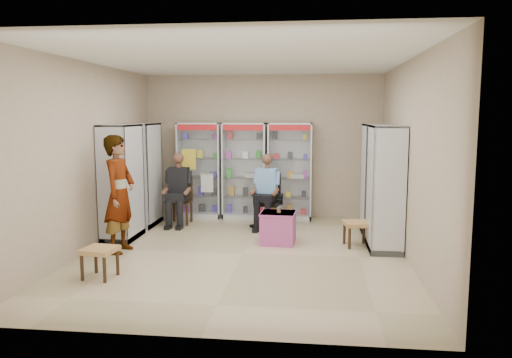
# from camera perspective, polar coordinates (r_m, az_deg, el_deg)

# --- Properties ---
(floor) EXTENTS (6.00, 6.00, 0.00)m
(floor) POSITION_cam_1_polar(r_m,az_deg,el_deg) (7.94, -1.49, -8.51)
(floor) COLOR tan
(floor) RESTS_ON ground
(room_shell) EXTENTS (5.02, 6.02, 3.01)m
(room_shell) POSITION_cam_1_polar(r_m,az_deg,el_deg) (7.64, -1.54, 5.84)
(room_shell) COLOR tan
(room_shell) RESTS_ON ground
(cabinet_back_left) EXTENTS (0.90, 0.50, 2.00)m
(cabinet_back_left) POSITION_cam_1_polar(r_m,az_deg,el_deg) (10.62, -6.40, 1.02)
(cabinet_back_left) COLOR #A8AAAF
(cabinet_back_left) RESTS_ON floor
(cabinet_back_mid) EXTENTS (0.90, 0.50, 2.00)m
(cabinet_back_mid) POSITION_cam_1_polar(r_m,az_deg,el_deg) (10.45, -1.32, 0.96)
(cabinet_back_mid) COLOR silver
(cabinet_back_mid) RESTS_ON floor
(cabinet_back_right) EXTENTS (0.90, 0.50, 2.00)m
(cabinet_back_right) POSITION_cam_1_polar(r_m,az_deg,el_deg) (10.37, 3.89, 0.89)
(cabinet_back_right) COLOR #9E9FA4
(cabinet_back_right) RESTS_ON floor
(cabinet_right_far) EXTENTS (0.90, 0.50, 2.00)m
(cabinet_right_far) POSITION_cam_1_polar(r_m,az_deg,el_deg) (9.31, 13.64, -0.06)
(cabinet_right_far) COLOR #A3A4AA
(cabinet_right_far) RESTS_ON floor
(cabinet_right_near) EXTENTS (0.90, 0.50, 2.00)m
(cabinet_right_near) POSITION_cam_1_polar(r_m,az_deg,el_deg) (8.23, 14.57, -1.06)
(cabinet_right_near) COLOR #B8B9C0
(cabinet_right_near) RESTS_ON floor
(cabinet_left_far) EXTENTS (0.90, 0.50, 2.00)m
(cabinet_left_far) POSITION_cam_1_polar(r_m,az_deg,el_deg) (9.99, -12.80, 0.47)
(cabinet_left_far) COLOR #B4B6BC
(cabinet_left_far) RESTS_ON floor
(cabinet_left_near) EXTENTS (0.90, 0.50, 2.00)m
(cabinet_left_near) POSITION_cam_1_polar(r_m,az_deg,el_deg) (8.97, -15.11, -0.38)
(cabinet_left_near) COLOR #A0A3A7
(cabinet_left_near) RESTS_ON floor
(wooden_chair) EXTENTS (0.42, 0.42, 0.94)m
(wooden_chair) POSITION_cam_1_polar(r_m,az_deg,el_deg) (10.06, -8.67, -2.43)
(wooden_chair) COLOR black
(wooden_chair) RESTS_ON floor
(seated_customer) EXTENTS (0.44, 0.60, 1.34)m
(seated_customer) POSITION_cam_1_polar(r_m,az_deg,el_deg) (9.98, -8.77, -1.35)
(seated_customer) COLOR black
(seated_customer) RESTS_ON floor
(office_chair) EXTENTS (0.66, 0.66, 1.05)m
(office_chair) POSITION_cam_1_polar(r_m,az_deg,el_deg) (9.65, 1.32, -2.44)
(office_chair) COLOR black
(office_chair) RESTS_ON floor
(seated_shopkeeper) EXTENTS (0.53, 0.67, 1.34)m
(seated_shopkeeper) POSITION_cam_1_polar(r_m,az_deg,el_deg) (9.57, 1.29, -1.65)
(seated_shopkeeper) COLOR #6485C7
(seated_shopkeeper) RESTS_ON floor
(pink_trunk) EXTENTS (0.59, 0.57, 0.54)m
(pink_trunk) POSITION_cam_1_polar(r_m,az_deg,el_deg) (8.49, 2.54, -5.59)
(pink_trunk) COLOR #C64F8A
(pink_trunk) RESTS_ON floor
(tea_glass) EXTENTS (0.07, 0.07, 0.09)m
(tea_glass) POSITION_cam_1_polar(r_m,az_deg,el_deg) (8.38, 2.63, -3.56)
(tea_glass) COLOR #631A08
(tea_glass) RESTS_ON pink_trunk
(woven_stool_a) EXTENTS (0.49, 0.49, 0.42)m
(woven_stool_a) POSITION_cam_1_polar(r_m,az_deg,el_deg) (8.47, 11.44, -6.18)
(woven_stool_a) COLOR #A07043
(woven_stool_a) RESTS_ON floor
(woven_stool_b) EXTENTS (0.46, 0.46, 0.41)m
(woven_stool_b) POSITION_cam_1_polar(r_m,az_deg,el_deg) (7.08, -17.40, -9.12)
(woven_stool_b) COLOR olive
(woven_stool_b) RESTS_ON floor
(standing_man) EXTENTS (0.50, 0.71, 1.86)m
(standing_man) POSITION_cam_1_polar(r_m,az_deg,el_deg) (8.14, -15.35, -1.67)
(standing_man) COLOR gray
(standing_man) RESTS_ON floor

